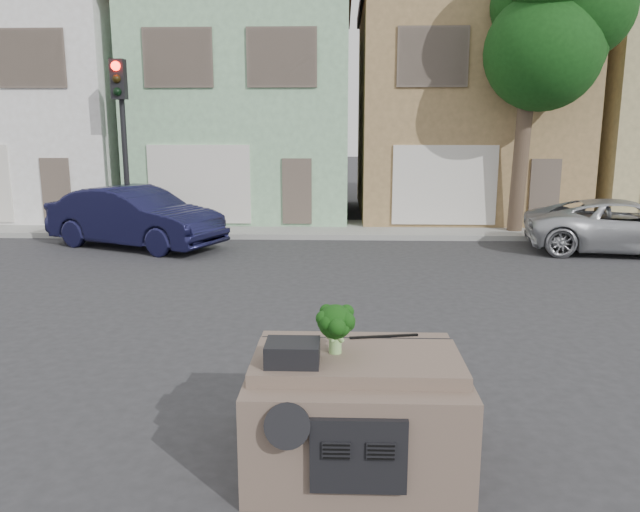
# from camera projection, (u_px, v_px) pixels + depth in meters

# --- Properties ---
(ground_plane) EXTENTS (120.00, 120.00, 0.00)m
(ground_plane) POSITION_uv_depth(u_px,v_px,m) (351.00, 351.00, 9.05)
(ground_plane) COLOR #303033
(ground_plane) RESTS_ON ground
(sidewalk) EXTENTS (40.00, 3.00, 0.15)m
(sidewalk) POSITION_uv_depth(u_px,v_px,m) (347.00, 229.00, 19.30)
(sidewalk) COLOR gray
(sidewalk) RESTS_ON ground
(townhouse_white) EXTENTS (7.20, 8.20, 7.55)m
(townhouse_white) POSITION_uv_depth(u_px,v_px,m) (47.00, 110.00, 22.85)
(townhouse_white) COLOR white
(townhouse_white) RESTS_ON ground
(townhouse_mint) EXTENTS (7.20, 8.20, 7.55)m
(townhouse_mint) POSITION_uv_depth(u_px,v_px,m) (251.00, 110.00, 22.59)
(townhouse_mint) COLOR #8DBC91
(townhouse_mint) RESTS_ON ground
(townhouse_tan) EXTENTS (7.20, 8.20, 7.55)m
(townhouse_tan) POSITION_uv_depth(u_px,v_px,m) (459.00, 110.00, 22.32)
(townhouse_tan) COLOR #94764B
(townhouse_tan) RESTS_ON ground
(navy_sedan) EXTENTS (5.21, 3.56, 1.62)m
(navy_sedan) POSITION_uv_depth(u_px,v_px,m) (137.00, 247.00, 16.85)
(navy_sedan) COLOR #141435
(navy_sedan) RESTS_ON ground
(silver_pickup) EXTENTS (5.19, 2.98, 1.36)m
(silver_pickup) POSITION_uv_depth(u_px,v_px,m) (622.00, 252.00, 16.11)
(silver_pickup) COLOR #B8BABF
(silver_pickup) RESTS_ON ground
(traffic_signal) EXTENTS (0.40, 0.40, 5.10)m
(traffic_signal) POSITION_uv_depth(u_px,v_px,m) (124.00, 149.00, 18.05)
(traffic_signal) COLOR black
(traffic_signal) RESTS_ON ground
(tree_near) EXTENTS (4.40, 4.00, 8.50)m
(tree_near) POSITION_uv_depth(u_px,v_px,m) (525.00, 88.00, 17.59)
(tree_near) COLOR #113B10
(tree_near) RESTS_ON ground
(car_dashboard) EXTENTS (2.00, 1.80, 1.12)m
(car_dashboard) POSITION_uv_depth(u_px,v_px,m) (356.00, 405.00, 6.00)
(car_dashboard) COLOR brown
(car_dashboard) RESTS_ON ground
(instrument_hump) EXTENTS (0.48, 0.38, 0.20)m
(instrument_hump) POSITION_uv_depth(u_px,v_px,m) (293.00, 353.00, 5.54)
(instrument_hump) COLOR black
(instrument_hump) RESTS_ON car_dashboard
(wiper_arm) EXTENTS (0.69, 0.15, 0.02)m
(wiper_arm) POSITION_uv_depth(u_px,v_px,m) (384.00, 336.00, 6.24)
(wiper_arm) COLOR black
(wiper_arm) RESTS_ON car_dashboard
(broccoli) EXTENTS (0.48, 0.48, 0.48)m
(broccoli) POSITION_uv_depth(u_px,v_px,m) (335.00, 328.00, 5.77)
(broccoli) COLOR black
(broccoli) RESTS_ON car_dashboard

